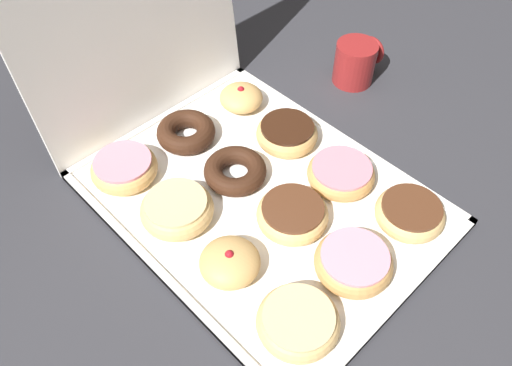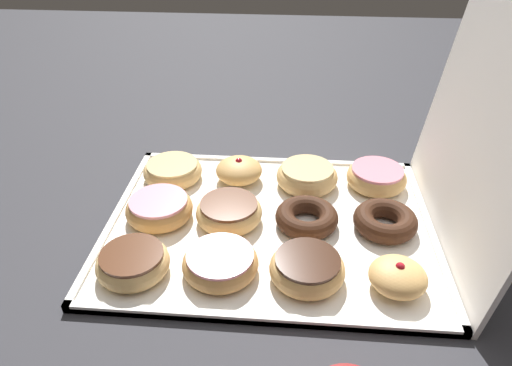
{
  "view_description": "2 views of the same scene",
  "coord_description": "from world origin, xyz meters",
  "px_view_note": "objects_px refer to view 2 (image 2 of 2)",
  "views": [
    {
      "loc": [
        -0.38,
        -0.38,
        0.68
      ],
      "look_at": [
        -0.02,
        -0.0,
        0.06
      ],
      "focal_mm": 35.61,
      "sensor_mm": 36.0,
      "label": 1
    },
    {
      "loc": [
        0.64,
        0.03,
        0.52
      ],
      "look_at": [
        -0.04,
        -0.03,
        0.06
      ],
      "focal_mm": 32.41,
      "sensor_mm": 36.0,
      "label": 2
    }
  ],
  "objects_px": {
    "chocolate_frosted_donut_2": "(133,262)",
    "chocolate_cake_ring_donut_7": "(307,216)",
    "jelly_filled_donut_3": "(239,170)",
    "pink_frosted_donut_9": "(377,177)",
    "donut_box": "(270,225)",
    "chocolate_frosted_donut_4": "(229,213)",
    "pink_frosted_donut_1": "(159,209)",
    "chocolate_frosted_donut_8": "(307,268)",
    "chocolate_cake_ring_donut_10": "(385,221)",
    "glazed_ring_donut_0": "(173,171)",
    "pink_frosted_donut_5": "(220,262)",
    "glazed_ring_donut_6": "(307,176)",
    "jelly_filled_donut_11": "(398,277)"
  },
  "relations": [
    {
      "from": "glazed_ring_donut_0",
      "to": "chocolate_cake_ring_donut_7",
      "type": "xyz_separation_m",
      "value": [
        0.12,
        0.27,
        -0.0
      ]
    },
    {
      "from": "chocolate_cake_ring_donut_10",
      "to": "pink_frosted_donut_9",
      "type": "bearing_deg",
      "value": 178.74
    },
    {
      "from": "pink_frosted_donut_1",
      "to": "chocolate_cake_ring_donut_10",
      "type": "relative_size",
      "value": 1.09
    },
    {
      "from": "chocolate_frosted_donut_8",
      "to": "jelly_filled_donut_3",
      "type": "bearing_deg",
      "value": -153.29
    },
    {
      "from": "chocolate_frosted_donut_4",
      "to": "pink_frosted_donut_9",
      "type": "relative_size",
      "value": 1.0
    },
    {
      "from": "chocolate_frosted_donut_4",
      "to": "pink_frosted_donut_5",
      "type": "xyz_separation_m",
      "value": [
        0.12,
        0.0,
        -0.0
      ]
    },
    {
      "from": "donut_box",
      "to": "chocolate_frosted_donut_4",
      "type": "relative_size",
      "value": 4.86
    },
    {
      "from": "glazed_ring_donut_0",
      "to": "pink_frosted_donut_5",
      "type": "height_order",
      "value": "same"
    },
    {
      "from": "glazed_ring_donut_0",
      "to": "chocolate_frosted_donut_4",
      "type": "xyz_separation_m",
      "value": [
        0.13,
        0.13,
        0.0
      ]
    },
    {
      "from": "chocolate_frosted_donut_8",
      "to": "chocolate_cake_ring_donut_7",
      "type": "bearing_deg",
      "value": 179.6
    },
    {
      "from": "glazed_ring_donut_6",
      "to": "chocolate_cake_ring_donut_7",
      "type": "height_order",
      "value": "glazed_ring_donut_6"
    },
    {
      "from": "pink_frosted_donut_5",
      "to": "glazed_ring_donut_0",
      "type": "bearing_deg",
      "value": -152.29
    },
    {
      "from": "chocolate_cake_ring_donut_10",
      "to": "chocolate_frosted_donut_2",
      "type": "bearing_deg",
      "value": -71.13
    },
    {
      "from": "pink_frosted_donut_1",
      "to": "donut_box",
      "type": "bearing_deg",
      "value": 91.18
    },
    {
      "from": "glazed_ring_donut_0",
      "to": "pink_frosted_donut_1",
      "type": "distance_m",
      "value": 0.13
    },
    {
      "from": "chocolate_frosted_donut_2",
      "to": "chocolate_cake_ring_donut_7",
      "type": "xyz_separation_m",
      "value": [
        -0.14,
        0.26,
        -0.0
      ]
    },
    {
      "from": "chocolate_cake_ring_donut_7",
      "to": "pink_frosted_donut_9",
      "type": "relative_size",
      "value": 0.94
    },
    {
      "from": "pink_frosted_donut_1",
      "to": "chocolate_frosted_donut_2",
      "type": "distance_m",
      "value": 0.13
    },
    {
      "from": "pink_frosted_donut_1",
      "to": "pink_frosted_donut_9",
      "type": "bearing_deg",
      "value": 109.3
    },
    {
      "from": "glazed_ring_donut_0",
      "to": "donut_box",
      "type": "bearing_deg",
      "value": 57.66
    },
    {
      "from": "chocolate_frosted_donut_2",
      "to": "jelly_filled_donut_3",
      "type": "relative_size",
      "value": 1.22
    },
    {
      "from": "glazed_ring_donut_6",
      "to": "chocolate_cake_ring_donut_10",
      "type": "xyz_separation_m",
      "value": [
        0.13,
        0.13,
        -0.0
      ]
    },
    {
      "from": "pink_frosted_donut_1",
      "to": "jelly_filled_donut_11",
      "type": "bearing_deg",
      "value": 71.19
    },
    {
      "from": "glazed_ring_donut_6",
      "to": "pink_frosted_donut_9",
      "type": "bearing_deg",
      "value": 93.78
    },
    {
      "from": "jelly_filled_donut_3",
      "to": "chocolate_cake_ring_donut_7",
      "type": "xyz_separation_m",
      "value": [
        0.13,
        0.13,
        -0.01
      ]
    },
    {
      "from": "pink_frosted_donut_1",
      "to": "pink_frosted_donut_5",
      "type": "relative_size",
      "value": 1.01
    },
    {
      "from": "donut_box",
      "to": "chocolate_frosted_donut_4",
      "type": "bearing_deg",
      "value": -86.02
    },
    {
      "from": "chocolate_frosted_donut_2",
      "to": "jelly_filled_donut_3",
      "type": "height_order",
      "value": "jelly_filled_donut_3"
    },
    {
      "from": "chocolate_frosted_donut_8",
      "to": "pink_frosted_donut_1",
      "type": "bearing_deg",
      "value": -115.79
    },
    {
      "from": "pink_frosted_donut_5",
      "to": "pink_frosted_donut_9",
      "type": "height_order",
      "value": "pink_frosted_donut_9"
    },
    {
      "from": "chocolate_frosted_donut_8",
      "to": "jelly_filled_donut_11",
      "type": "bearing_deg",
      "value": 86.49
    },
    {
      "from": "glazed_ring_donut_0",
      "to": "chocolate_frosted_donut_8",
      "type": "bearing_deg",
      "value": 45.87
    },
    {
      "from": "glazed_ring_donut_0",
      "to": "pink_frosted_donut_1",
      "type": "relative_size",
      "value": 0.99
    },
    {
      "from": "donut_box",
      "to": "chocolate_frosted_donut_2",
      "type": "xyz_separation_m",
      "value": [
        0.14,
        -0.2,
        0.02
      ]
    },
    {
      "from": "chocolate_cake_ring_donut_10",
      "to": "chocolate_cake_ring_donut_7",
      "type": "bearing_deg",
      "value": -91.54
    },
    {
      "from": "chocolate_cake_ring_donut_7",
      "to": "jelly_filled_donut_11",
      "type": "height_order",
      "value": "jelly_filled_donut_11"
    },
    {
      "from": "jelly_filled_donut_11",
      "to": "donut_box",
      "type": "bearing_deg",
      "value": -125.12
    },
    {
      "from": "chocolate_frosted_donut_8",
      "to": "chocolate_cake_ring_donut_10",
      "type": "distance_m",
      "value": 0.19
    },
    {
      "from": "glazed_ring_donut_0",
      "to": "glazed_ring_donut_6",
      "type": "bearing_deg",
      "value": 89.63
    },
    {
      "from": "chocolate_frosted_donut_4",
      "to": "pink_frosted_donut_9",
      "type": "bearing_deg",
      "value": 117.17
    },
    {
      "from": "chocolate_cake_ring_donut_7",
      "to": "chocolate_frosted_donut_4",
      "type": "bearing_deg",
      "value": -86.72
    },
    {
      "from": "jelly_filled_donut_11",
      "to": "pink_frosted_donut_9",
      "type": "bearing_deg",
      "value": 178.76
    },
    {
      "from": "chocolate_frosted_donut_2",
      "to": "chocolate_frosted_donut_8",
      "type": "xyz_separation_m",
      "value": [
        -0.01,
        0.26,
        0.0
      ]
    },
    {
      "from": "glazed_ring_donut_0",
      "to": "pink_frosted_donut_5",
      "type": "xyz_separation_m",
      "value": [
        0.25,
        0.13,
        -0.0
      ]
    },
    {
      "from": "pink_frosted_donut_1",
      "to": "chocolate_cake_ring_donut_7",
      "type": "xyz_separation_m",
      "value": [
        -0.01,
        0.26,
        -0.0
      ]
    },
    {
      "from": "pink_frosted_donut_1",
      "to": "glazed_ring_donut_6",
      "type": "distance_m",
      "value": 0.29
    },
    {
      "from": "pink_frosted_donut_1",
      "to": "glazed_ring_donut_6",
      "type": "bearing_deg",
      "value": 116.44
    },
    {
      "from": "jelly_filled_donut_3",
      "to": "pink_frosted_donut_9",
      "type": "xyz_separation_m",
      "value": [
        -0.0,
        0.27,
        -0.0
      ]
    },
    {
      "from": "jelly_filled_donut_3",
      "to": "pink_frosted_donut_5",
      "type": "distance_m",
      "value": 0.26
    },
    {
      "from": "pink_frosted_donut_9",
      "to": "pink_frosted_donut_1",
      "type": "bearing_deg",
      "value": -70.7
    }
  ]
}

